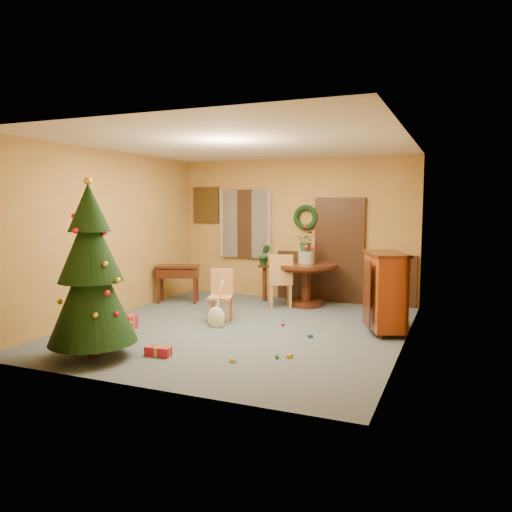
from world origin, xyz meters
The scene contains 21 objects.
room_envelope centered at (0.21, 2.70, 1.12)m, with size 5.50×5.50×5.50m.
dining_table centered at (0.44, 2.11, 0.58)m, with size 1.21×1.21×0.83m.
urn centered at (0.44, 2.11, 0.95)m, with size 0.32×0.32×0.23m, color slate.
centerpiece_plant centered at (0.44, 2.11, 1.26)m, with size 0.36×0.31×0.40m, color #1E4C23.
chair_near centered at (-0.51, 0.34, 0.47)m, with size 0.47×0.47×0.88m.
chair_far centered at (0.04, 1.75, 0.55)m, with size 0.60×0.60×1.03m.
guitar centered at (-0.40, -0.08, 0.37)m, with size 0.32×0.15×0.74m, color #F2EECA, non-canonical shape.
plant_stand centered at (-0.48, 2.26, 0.45)m, with size 0.28×0.28×0.73m.
stand_plant centered at (-0.48, 2.26, 0.94)m, with size 0.24×0.19×0.43m, color #19471E.
christmas_tree centered at (-1.14, -2.10, 1.10)m, with size 1.12×1.12×2.31m.
writing_desk centered at (-2.03, 1.43, 0.57)m, with size 0.94×0.69×0.76m.
sideboard centered at (2.15, 0.63, 0.67)m, with size 0.85×1.09×1.24m.
gift_a centered at (-1.77, -0.94, 0.08)m, with size 0.35×0.31×0.16m.
gift_b centered at (-1.62, -0.74, 0.11)m, with size 0.23×0.23×0.23m.
gift_c centered at (-1.57, -0.95, 0.08)m, with size 0.33×0.35×0.16m.
gift_d centered at (-0.40, -1.73, 0.06)m, with size 0.35×0.16×0.12m.
toy_a centered at (1.18, -0.11, 0.03)m, with size 0.08×0.05×0.05m, color #23539A.
toy_b centered at (1.08, -1.25, 0.03)m, with size 0.06×0.06×0.06m, color #258A2A.
toy_c centered at (1.22, -1.16, 0.03)m, with size 0.08×0.05×0.05m, color #BA8F23.
toy_d centered at (0.57, 0.39, 0.03)m, with size 0.06×0.06×0.06m, color red.
toy_e centered at (0.62, -1.60, 0.03)m, with size 0.08×0.05×0.05m, color gold.
Camera 1 is at (3.21, -7.09, 1.98)m, focal length 35.00 mm.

